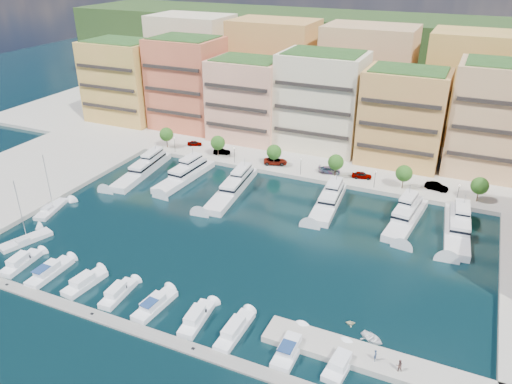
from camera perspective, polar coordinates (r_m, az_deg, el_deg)
ground at (r=97.31m, az=-1.16°, el=-5.39°), size 400.00×400.00×0.00m
north_quay at (r=150.27m, az=9.06°, el=6.03°), size 220.00×64.00×2.00m
hillside at (r=194.97m, az=13.04°, el=10.37°), size 240.00×40.00×58.00m
south_pontoon at (r=78.16m, az=-13.06°, el=-15.33°), size 72.00×2.20×0.35m
finger_pier at (r=73.57m, az=13.55°, el=-18.58°), size 32.00×5.00×2.00m
apartment_0 at (r=165.39m, az=-14.90°, el=12.18°), size 22.00×16.50×24.80m
apartment_1 at (r=154.22m, az=-7.89°, el=12.20°), size 20.00×16.50×26.80m
apartment_2 at (r=143.24m, az=-0.96°, el=10.53°), size 20.00×15.50×22.80m
apartment_3 at (r=137.39m, az=7.48°, el=10.28°), size 22.00×16.50×25.80m
apartment_4 at (r=131.40m, az=16.45°, el=8.24°), size 20.00×15.50×23.80m
apartment_5 at (r=132.07m, az=26.14°, el=7.39°), size 22.00×16.50×26.80m
backblock_0 at (r=177.78m, az=-7.24°, el=14.65°), size 26.00×18.00×30.00m
backblock_1 at (r=164.48m, az=2.04°, el=13.90°), size 26.00×18.00×30.00m
backblock_2 at (r=155.89m, az=12.54°, el=12.63°), size 26.00×18.00×30.00m
backblock_3 at (r=152.80m, az=23.72°, el=10.80°), size 26.00×18.00×30.00m
tree_0 at (r=140.03m, az=-10.20°, el=6.50°), size 3.80×3.80×5.65m
tree_1 at (r=132.05m, az=-4.39°, el=5.62°), size 3.80×3.80×5.65m
tree_2 at (r=125.61m, az=2.07°, el=4.58°), size 3.80×3.80×5.65m
tree_3 at (r=120.95m, az=9.11°, el=3.38°), size 3.80×3.80×5.65m
tree_4 at (r=118.29m, az=16.56°, el=2.05°), size 3.80×3.80×5.65m
tree_5 at (r=117.77m, az=24.20°, el=0.65°), size 3.80×3.80×5.65m
lamppost_0 at (r=136.42m, az=-9.30°, el=5.63°), size 0.30×0.30×4.20m
lamppost_1 at (r=127.86m, az=-2.49°, el=4.53°), size 0.30×0.30×4.20m
lamppost_2 at (r=121.38m, az=5.15°, el=3.23°), size 0.30×0.30×4.20m
lamppost_3 at (r=117.32m, az=13.45°, el=1.75°), size 0.30×0.30×4.20m
lamppost_4 at (r=115.95m, az=22.13°, el=0.15°), size 0.30×0.30×4.20m
yacht_0 at (r=128.19m, az=-12.65°, el=2.69°), size 6.68×23.61×7.30m
yacht_1 at (r=123.02m, az=-7.99°, el=2.01°), size 5.87×20.75×7.30m
yacht_2 at (r=115.53m, az=-2.57°, el=0.66°), size 6.72×24.22×7.30m
yacht_4 at (r=110.21m, az=8.33°, el=-1.01°), size 5.83×19.33×7.30m
yacht_5 at (r=107.43m, az=16.84°, el=-2.62°), size 6.50×19.83×7.30m
yacht_6 at (r=106.70m, az=22.01°, el=-3.70°), size 6.25×20.73×7.30m
cruiser_0 at (r=98.74m, az=-25.28°, el=-7.34°), size 3.32×8.30×2.55m
cruiser_1 at (r=94.14m, az=-22.52°, el=-8.45°), size 2.84×9.16×2.66m
cruiser_2 at (r=89.34m, az=-19.01°, el=-9.82°), size 3.55×8.21×2.55m
cruiser_3 at (r=85.35m, az=-15.51°, el=-11.14°), size 2.87×7.82×2.55m
cruiser_4 at (r=81.59m, az=-11.53°, el=-12.58°), size 3.38×8.59×2.66m
cruiser_5 at (r=78.18m, az=-6.82°, el=-14.18°), size 3.21×8.47×2.55m
cruiser_6 at (r=75.72m, az=-2.47°, el=-15.57°), size 2.54×9.19×2.55m
cruiser_7 at (r=73.16m, az=3.92°, el=-17.41°), size 2.80×8.58×2.66m
cruiser_8 at (r=71.84m, az=9.59°, el=-18.84°), size 3.43×7.46×2.55m
sailboat_0 at (r=105.86m, az=-24.84°, el=-5.08°), size 5.81×10.06×13.20m
sailboat_1 at (r=115.88m, az=-22.37°, el=-1.86°), size 5.08×9.90×13.20m
tender_1 at (r=78.54m, az=10.74°, el=-14.44°), size 1.80×1.67×0.78m
tender_2 at (r=76.65m, az=13.13°, el=-15.96°), size 4.18×3.68×0.72m
car_0 at (r=141.14m, az=-7.03°, el=5.56°), size 4.35×3.07×1.37m
car_1 at (r=134.24m, az=-3.95°, el=4.62°), size 4.79×3.26×1.49m
car_2 at (r=127.69m, az=2.24°, el=3.54°), size 6.59×4.63×1.67m
car_3 at (r=123.86m, az=8.38°, el=2.50°), size 5.59×2.96×1.54m
car_4 at (r=122.36m, az=12.00°, el=1.90°), size 5.01×2.81×1.61m
car_5 at (r=121.08m, az=19.92°, el=0.60°), size 5.39×2.72×1.70m
person_0 at (r=71.96m, az=13.49°, el=-17.70°), size 0.53×0.72×1.79m
person_1 at (r=71.39m, az=16.05°, el=-18.50°), size 1.08×0.98×1.81m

